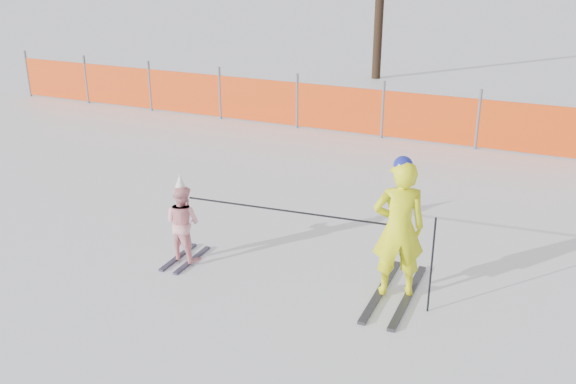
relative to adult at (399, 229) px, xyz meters
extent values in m
plane|color=white|center=(-1.54, -0.21, -0.88)|extent=(120.00, 120.00, 0.00)
cube|color=black|center=(-0.17, 0.00, -0.86)|extent=(0.09, 1.59, 0.04)
cube|color=black|center=(0.17, 0.00, -0.86)|extent=(0.09, 1.59, 0.04)
imported|color=#EDF214|center=(0.00, 0.00, 0.00)|extent=(0.73, 0.62, 1.70)
sphere|color=navy|center=(0.00, 0.00, 0.78)|extent=(0.22, 0.22, 0.22)
cube|color=black|center=(-2.94, -0.23, -0.87)|extent=(0.09, 0.84, 0.03)
cube|color=black|center=(-2.72, -0.23, -0.87)|extent=(0.09, 0.84, 0.03)
imported|color=#FFA6AD|center=(-2.83, -0.23, -0.33)|extent=(0.56, 0.46, 1.04)
cone|color=white|center=(-2.83, -0.23, 0.22)|extent=(0.19, 0.19, 0.24)
cylinder|color=black|center=(0.45, -0.20, -0.29)|extent=(0.02, 0.02, 1.19)
cylinder|color=black|center=(-1.42, -0.11, 0.04)|extent=(2.59, 0.23, 0.02)
cylinder|color=#595960|center=(-11.99, 6.41, -0.26)|extent=(0.06, 0.06, 1.25)
cylinder|color=#595960|center=(-9.99, 6.41, -0.26)|extent=(0.06, 0.06, 1.25)
cylinder|color=#595960|center=(-7.99, 6.41, -0.26)|extent=(0.06, 0.06, 1.25)
cylinder|color=#595960|center=(-5.99, 6.41, -0.26)|extent=(0.06, 0.06, 1.25)
cylinder|color=#595960|center=(-3.99, 6.41, -0.26)|extent=(0.06, 0.06, 1.25)
cylinder|color=#595960|center=(-1.99, 6.41, -0.26)|extent=(0.06, 0.06, 1.25)
cylinder|color=#595960|center=(0.01, 6.41, -0.26)|extent=(0.06, 0.06, 1.25)
cube|color=#E1400B|center=(-4.89, 6.41, -0.33)|extent=(14.20, 0.03, 1.00)
camera|label=1|loc=(1.54, -6.75, 3.14)|focal=40.00mm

